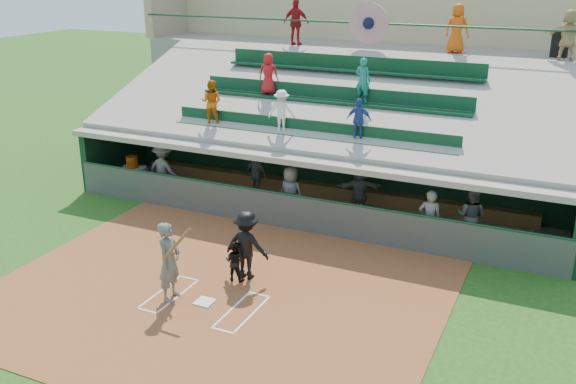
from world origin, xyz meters
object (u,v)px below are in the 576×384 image
at_px(water_cooler, 132,162).
at_px(trash_bin, 560,44).
at_px(home_plate, 205,302).
at_px(white_table, 134,177).
at_px(batter_at_plate, 169,261).
at_px(catcher, 235,261).

distance_m(water_cooler, trash_bin, 15.67).
xyz_separation_m(home_plate, white_table, (-6.75, 6.09, 0.37)).
bearing_deg(white_table, water_cooler, 141.30).
bearing_deg(batter_at_plate, white_table, 133.45).
bearing_deg(white_table, home_plate, -60.41).
distance_m(white_table, trash_bin, 15.82).
bearing_deg(trash_bin, batter_at_plate, -119.27).
bearing_deg(batter_at_plate, water_cooler, 133.51).
bearing_deg(trash_bin, water_cooler, -152.23).
height_order(batter_at_plate, white_table, batter_at_plate).
bearing_deg(trash_bin, catcher, -118.91).
xyz_separation_m(catcher, white_table, (-6.85, 4.75, -0.15)).
relative_size(home_plate, trash_bin, 0.48).
xyz_separation_m(home_plate, batter_at_plate, (-0.83, -0.16, 0.98)).
height_order(home_plate, batter_at_plate, batter_at_plate).
bearing_deg(batter_at_plate, home_plate, 10.52).
xyz_separation_m(home_plate, catcher, (0.10, 1.34, 0.52)).
bearing_deg(catcher, trash_bin, -123.99).
height_order(catcher, water_cooler, water_cooler).
height_order(water_cooler, trash_bin, trash_bin).
xyz_separation_m(batter_at_plate, trash_bin, (7.46, 13.30, 4.03)).
relative_size(home_plate, white_table, 0.51).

